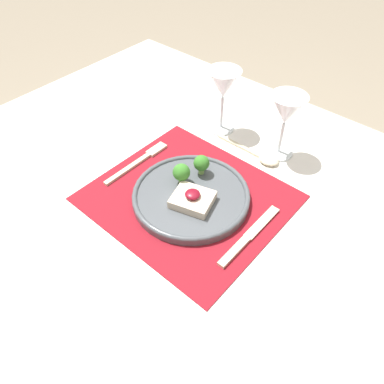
{
  "coord_description": "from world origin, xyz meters",
  "views": [
    {
      "loc": [
        0.39,
        -0.44,
        1.38
      ],
      "look_at": [
        0.01,
        0.0,
        0.78
      ],
      "focal_mm": 35.0,
      "sensor_mm": 36.0,
      "label": 1
    }
  ],
  "objects": [
    {
      "name": "wine_glass_far",
      "position": [
        -0.11,
        0.26,
        0.89
      ],
      "size": [
        0.09,
        0.09,
        0.17
      ],
      "color": "white",
      "rests_on": "dining_table"
    },
    {
      "name": "spoon",
      "position": [
        0.05,
        0.23,
        0.76
      ],
      "size": [
        0.18,
        0.04,
        0.02
      ],
      "rotation": [
        0.0,
        0.0,
        -0.03
      ],
      "color": "beige",
      "rests_on": "dining_table"
    },
    {
      "name": "ground_plane",
      "position": [
        0.0,
        0.0,
        0.0
      ],
      "size": [
        8.0,
        8.0,
        0.0
      ],
      "primitive_type": "plane",
      "color": "gray"
    },
    {
      "name": "dining_table",
      "position": [
        0.0,
        0.0,
        0.67
      ],
      "size": [
        1.36,
        1.07,
        0.76
      ],
      "color": "white",
      "rests_on": "ground_plane"
    },
    {
      "name": "fork",
      "position": [
        -0.17,
        0.02,
        0.76
      ],
      "size": [
        0.02,
        0.2,
        0.01
      ],
      "rotation": [
        0.0,
        0.0,
        0.03
      ],
      "color": "beige",
      "rests_on": "placemat"
    },
    {
      "name": "placemat",
      "position": [
        0.0,
        0.0,
        0.76
      ],
      "size": [
        0.42,
        0.37,
        0.0
      ],
      "primitive_type": "cube",
      "color": "maroon",
      "rests_on": "dining_table"
    },
    {
      "name": "dinner_plate",
      "position": [
        0.01,
        0.0,
        0.78
      ],
      "size": [
        0.27,
        0.27,
        0.07
      ],
      "color": "#4C5156",
      "rests_on": "placemat"
    },
    {
      "name": "knife",
      "position": [
        0.17,
        -0.01,
        0.76
      ],
      "size": [
        0.02,
        0.2,
        0.01
      ],
      "rotation": [
        0.0,
        0.0,
        0.0
      ],
      "color": "beige",
      "rests_on": "placemat"
    },
    {
      "name": "wine_glass_near",
      "position": [
        0.07,
        0.27,
        0.88
      ],
      "size": [
        0.09,
        0.09,
        0.17
      ],
      "color": "white",
      "rests_on": "dining_table"
    }
  ]
}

